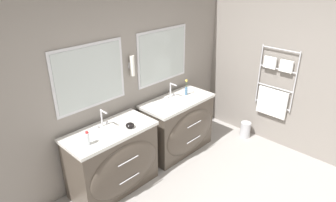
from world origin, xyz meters
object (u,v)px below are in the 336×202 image
object	(u,v)px
vanity_left	(114,160)
toiletry_bottle	(88,139)
flower_vase	(186,89)
vanity_right	(179,125)
amenity_bowl	(130,125)
waste_bin	(245,129)

from	to	relation	value
vanity_left	toiletry_bottle	xyz separation A→B (m)	(-0.36, -0.06, 0.51)
vanity_left	flower_vase	distance (m)	1.57
vanity_left	vanity_right	size ratio (longest dim) A/B	1.00
toiletry_bottle	amenity_bowl	xyz separation A→B (m)	(0.58, -0.04, -0.05)
amenity_bowl	waste_bin	world-z (taller)	amenity_bowl
vanity_right	amenity_bowl	distance (m)	1.14
vanity_left	vanity_right	distance (m)	1.25
flower_vase	amenity_bowl	bearing A→B (deg)	-172.51
amenity_bowl	flower_vase	distance (m)	1.28
vanity_left	flower_vase	size ratio (longest dim) A/B	4.50
vanity_right	flower_vase	xyz separation A→B (m)	(0.23, 0.07, 0.53)
waste_bin	flower_vase	bearing A→B (deg)	144.15
flower_vase	toiletry_bottle	bearing A→B (deg)	-176.20
flower_vase	waste_bin	xyz separation A→B (m)	(0.87, -0.63, -0.83)
waste_bin	toiletry_bottle	bearing A→B (deg)	169.44
vanity_left	amenity_bowl	xyz separation A→B (m)	(0.21, -0.10, 0.47)
vanity_left	waste_bin	distance (m)	2.43
vanity_left	flower_vase	bearing A→B (deg)	2.52
amenity_bowl	vanity_right	bearing A→B (deg)	5.58
vanity_right	toiletry_bottle	distance (m)	1.69
flower_vase	waste_bin	bearing A→B (deg)	-35.85
toiletry_bottle	amenity_bowl	distance (m)	0.58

